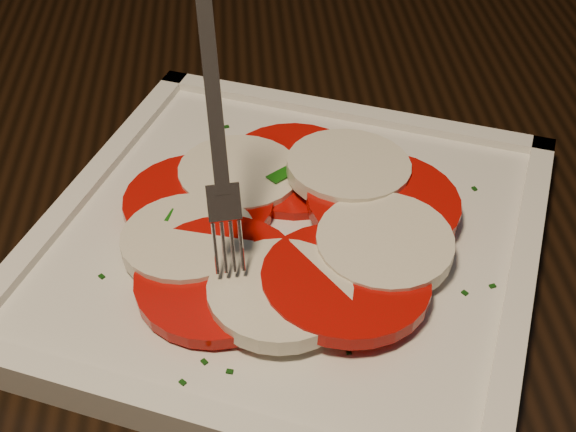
{
  "coord_description": "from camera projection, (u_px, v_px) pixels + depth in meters",
  "views": [
    {
      "loc": [
        -0.11,
        -0.43,
        1.09
      ],
      "look_at": [
        -0.11,
        -0.07,
        0.78
      ],
      "focal_mm": 50.0,
      "sensor_mm": 36.0,
      "label": 1
    }
  ],
  "objects": [
    {
      "name": "caprese_salad",
      "position": [
        288.0,
        223.0,
        0.47
      ],
      "size": [
        0.23,
        0.23,
        0.03
      ],
      "color": "#B90604",
      "rests_on": "plate"
    },
    {
      "name": "table",
      "position": [
        320.0,
        312.0,
        0.59
      ],
      "size": [
        1.26,
        0.9,
        0.75
      ],
      "rotation": [
        0.0,
        0.0,
        0.08
      ],
      "color": "black",
      "rests_on": "ground"
    },
    {
      "name": "plate",
      "position": [
        288.0,
        244.0,
        0.49
      ],
      "size": [
        0.36,
        0.36,
        0.01
      ],
      "primitive_type": "cube",
      "rotation": [
        0.0,
        0.0,
        -0.31
      ],
      "color": "silver",
      "rests_on": "table"
    },
    {
      "name": "fork",
      "position": [
        214.0,
        116.0,
        0.41
      ],
      "size": [
        0.04,
        0.07,
        0.15
      ],
      "primitive_type": null,
      "rotation": [
        0.0,
        0.0,
        0.19
      ],
      "color": "white",
      "rests_on": "caprese_salad"
    },
    {
      "name": "chair",
      "position": [
        212.0,
        13.0,
        1.21
      ],
      "size": [
        0.44,
        0.44,
        0.93
      ],
      "rotation": [
        0.0,
        0.0,
        -0.04
      ],
      "color": "black",
      "rests_on": "ground"
    }
  ]
}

